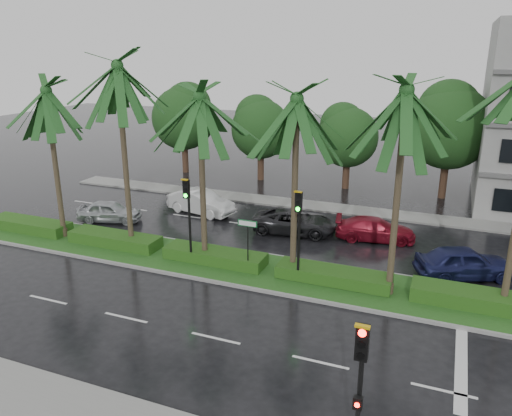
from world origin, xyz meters
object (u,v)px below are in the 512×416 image
at_px(car_red, 375,229).
at_px(signal_median_left, 188,209).
at_px(car_darkgrey, 295,222).
at_px(car_silver, 110,211).
at_px(car_blue, 465,262).
at_px(signal_near, 359,394).
at_px(car_white, 201,202).
at_px(street_sign, 248,233).

bearing_deg(car_red, signal_median_left, 121.88).
distance_m(signal_median_left, car_darkgrey, 7.59).
bearing_deg(car_silver, car_red, -96.90).
xyz_separation_m(car_darkgrey, car_blue, (9.17, -2.71, 0.09)).
height_order(car_silver, car_red, car_silver).
bearing_deg(signal_median_left, car_blue, 16.50).
bearing_deg(signal_near, car_white, 127.80).
bearing_deg(signal_near, car_darkgrey, 112.51).
xyz_separation_m(street_sign, car_blue, (9.50, 3.52, -1.36)).
relative_size(car_darkgrey, car_red, 1.10).
bearing_deg(car_blue, car_silver, 65.51).
bearing_deg(car_silver, signal_median_left, -134.70).
height_order(car_silver, car_white, car_white).
xyz_separation_m(signal_near, car_silver, (-17.90, 13.74, -1.84)).
distance_m(street_sign, car_red, 8.52).
distance_m(signal_median_left, car_red, 10.80).
xyz_separation_m(signal_near, car_white, (-13.40, 17.27, -1.75)).
xyz_separation_m(car_silver, car_red, (15.76, 2.97, -0.02)).
height_order(signal_median_left, car_blue, signal_median_left).
xyz_separation_m(signal_median_left, car_white, (-3.40, 7.59, -2.24)).
bearing_deg(car_darkgrey, street_sign, 170.23).
height_order(signal_median_left, car_silver, signal_median_left).
height_order(car_red, car_blue, car_blue).
xyz_separation_m(signal_near, car_red, (-2.13, 16.71, -1.87)).
bearing_deg(car_white, car_blue, -92.42).
xyz_separation_m(street_sign, car_red, (4.87, 6.84, -1.49)).
relative_size(signal_median_left, car_silver, 1.12).
bearing_deg(car_white, car_red, -81.58).
bearing_deg(car_white, car_silver, 139.48).
distance_m(car_darkgrey, car_red, 4.58).
height_order(signal_near, car_silver, signal_near).
distance_m(signal_near, car_red, 16.94).
height_order(car_white, car_darkgrey, car_white).
relative_size(car_silver, car_blue, 0.87).
bearing_deg(car_blue, car_darkgrey, 50.04).
relative_size(signal_near, car_red, 0.99).
xyz_separation_m(signal_median_left, car_silver, (-7.90, 4.05, -2.34)).
height_order(car_white, car_blue, car_blue).
distance_m(car_silver, car_red, 16.04).
bearing_deg(car_darkgrey, car_red, -89.10).
distance_m(car_white, car_blue, 16.37).
relative_size(car_white, car_red, 1.05).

